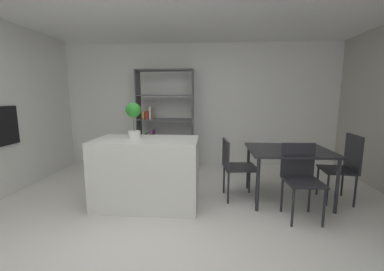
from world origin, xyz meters
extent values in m
plane|color=silver|center=(0.00, 0.00, 0.00)|extent=(8.73, 8.73, 0.00)
cube|color=white|center=(0.00, 2.75, 1.28)|extent=(6.35, 0.06, 2.55)
cube|color=black|center=(-2.48, 0.69, 1.04)|extent=(0.04, 0.60, 0.56)
cube|color=silver|center=(-0.37, 0.59, 0.45)|extent=(1.35, 0.74, 0.91)
cylinder|color=white|center=(-0.56, 0.70, 0.95)|extent=(0.17, 0.17, 0.09)
cylinder|color=#476633|center=(-0.56, 0.70, 1.10)|extent=(0.01, 0.01, 0.21)
sphere|color=#2C8E2E|center=(-0.56, 0.70, 1.28)|extent=(0.20, 0.20, 0.20)
cube|color=#4C4C51|center=(-1.00, 2.44, 0.99)|extent=(0.02, 0.36, 1.99)
cube|color=#4C4C51|center=(0.12, 2.44, 0.99)|extent=(0.02, 0.36, 1.99)
cube|color=#4C4C51|center=(-0.44, 2.44, 1.98)|extent=(1.15, 0.36, 0.02)
cube|color=#4C4C51|center=(-0.44, 2.44, 0.01)|extent=(1.15, 0.36, 0.02)
cube|color=#4C4C51|center=(-0.44, 2.44, 0.51)|extent=(1.10, 0.36, 0.02)
cube|color=#4C4C51|center=(-0.44, 2.44, 0.99)|extent=(1.10, 0.36, 0.02)
cube|color=#4C4C51|center=(-0.44, 2.44, 1.48)|extent=(1.10, 0.36, 0.02)
cube|color=#38383D|center=(-0.85, 2.44, 0.10)|extent=(0.04, 0.30, 0.16)
cube|color=gold|center=(-0.79, 2.44, 0.14)|extent=(0.05, 0.30, 0.23)
cube|color=#338E4C|center=(-0.74, 2.44, 0.11)|extent=(0.04, 0.30, 0.18)
cube|color=silver|center=(-0.66, 2.44, 0.12)|extent=(0.05, 0.30, 0.19)
cube|color=#338E4C|center=(-0.82, 2.44, 0.61)|extent=(0.05, 0.30, 0.19)
cube|color=silver|center=(-0.77, 2.44, 0.61)|extent=(0.03, 0.30, 0.18)
cube|color=#8E4793|center=(-0.72, 2.44, 0.64)|extent=(0.05, 0.30, 0.25)
cube|color=gold|center=(-0.86, 2.44, 1.08)|extent=(0.03, 0.30, 0.15)
cube|color=red|center=(-0.79, 2.44, 1.08)|extent=(0.05, 0.30, 0.16)
cube|color=silver|center=(-0.73, 2.44, 1.12)|extent=(0.04, 0.30, 0.24)
cube|color=#232328|center=(1.57, 0.89, 0.72)|extent=(1.09, 0.91, 0.03)
cylinder|color=#232328|center=(1.08, 0.49, 0.35)|extent=(0.04, 0.04, 0.70)
cylinder|color=#232328|center=(2.06, 0.49, 0.35)|extent=(0.04, 0.04, 0.70)
cylinder|color=#232328|center=(1.08, 1.28, 0.35)|extent=(0.04, 0.04, 0.70)
cylinder|color=#232328|center=(2.06, 1.28, 0.35)|extent=(0.04, 0.04, 0.70)
cube|color=#232328|center=(2.24, 0.89, 0.45)|extent=(0.43, 0.46, 0.03)
cube|color=#232328|center=(2.42, 0.87, 0.71)|extent=(0.06, 0.44, 0.48)
cylinder|color=#232328|center=(2.08, 1.09, 0.22)|extent=(0.03, 0.03, 0.44)
cylinder|color=#232328|center=(2.05, 0.71, 0.22)|extent=(0.03, 0.03, 0.44)
cylinder|color=#232328|center=(2.42, 1.06, 0.22)|extent=(0.03, 0.03, 0.44)
cylinder|color=#232328|center=(2.39, 0.69, 0.22)|extent=(0.03, 0.03, 0.44)
cube|color=#232328|center=(1.57, 0.31, 0.47)|extent=(0.42, 0.44, 0.03)
cube|color=#232328|center=(1.56, 0.51, 0.69)|extent=(0.41, 0.05, 0.42)
cylinder|color=#232328|center=(1.41, 0.13, 0.23)|extent=(0.03, 0.03, 0.45)
cylinder|color=#232328|center=(1.75, 0.14, 0.23)|extent=(0.03, 0.03, 0.45)
cylinder|color=#232328|center=(1.39, 0.49, 0.23)|extent=(0.03, 0.03, 0.45)
cylinder|color=#232328|center=(1.74, 0.50, 0.23)|extent=(0.03, 0.03, 0.45)
cube|color=#232328|center=(0.90, 0.89, 0.46)|extent=(0.49, 0.48, 0.03)
cube|color=#232328|center=(0.70, 0.87, 0.67)|extent=(0.07, 0.43, 0.39)
cylinder|color=#232328|center=(1.12, 0.72, 0.22)|extent=(0.03, 0.03, 0.45)
cylinder|color=#232328|center=(1.08, 1.09, 0.22)|extent=(0.03, 0.03, 0.45)
cylinder|color=#232328|center=(0.73, 0.68, 0.22)|extent=(0.03, 0.03, 0.45)
cylinder|color=#232328|center=(0.69, 1.05, 0.22)|extent=(0.03, 0.03, 0.45)
camera|label=1|loc=(0.46, -2.52, 1.46)|focal=22.85mm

